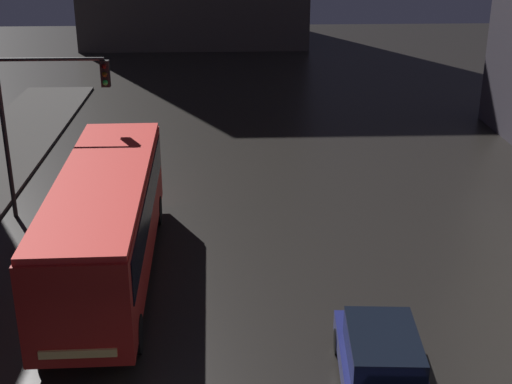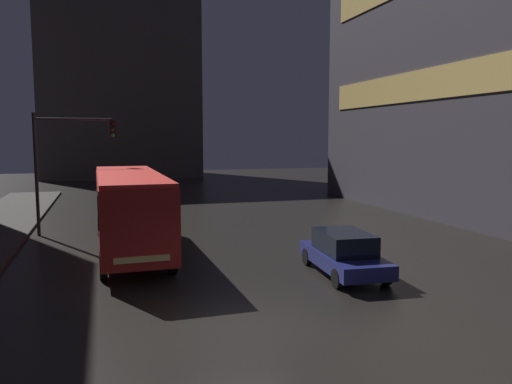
# 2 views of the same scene
# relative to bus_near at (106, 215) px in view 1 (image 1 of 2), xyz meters

# --- Properties ---
(bus_near) EXTENTS (2.78, 10.78, 3.33)m
(bus_near) POSITION_rel_bus_near_xyz_m (0.00, 0.00, 0.00)
(bus_near) COLOR #AD1E19
(bus_near) RESTS_ON ground
(car_taxi) EXTENTS (2.16, 4.54, 1.52)m
(car_taxi) POSITION_rel_bus_near_xyz_m (7.02, -5.75, -1.28)
(car_taxi) COLOR navy
(car_taxi) RESTS_ON ground
(traffic_light_main) EXTENTS (3.86, 0.35, 5.99)m
(traffic_light_main) POSITION_rel_bus_near_xyz_m (-2.77, 4.84, 2.06)
(traffic_light_main) COLOR #2D2D2D
(traffic_light_main) RESTS_ON ground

